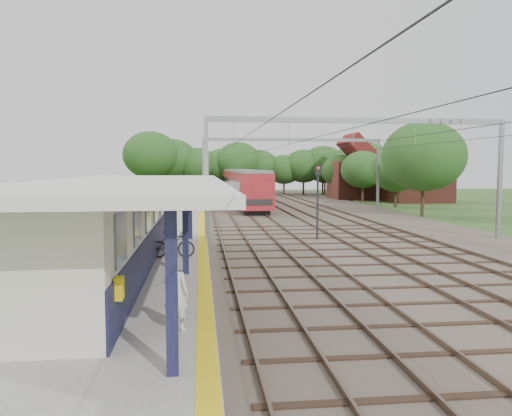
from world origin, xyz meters
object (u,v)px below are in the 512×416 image
train (240,184)px  signal_post (318,194)px  bicycle (172,244)px  person (176,294)px

train → signal_post: signal_post is taller
signal_post → train: bearing=118.0°
signal_post → bicycle: bearing=-116.3°
train → person: bearing=-96.5°
bicycle → train: train is taller
bicycle → signal_post: 10.34m
person → signal_post: size_ratio=0.41×
person → bicycle: size_ratio=0.92×
person → signal_post: 17.73m
bicycle → signal_post: signal_post is taller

